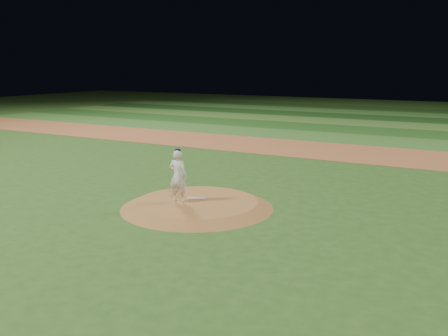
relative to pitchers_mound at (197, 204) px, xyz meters
The scene contains 12 objects.
ground 0.12m from the pitchers_mound, ahead, with size 120.00×120.00×0.00m, color #294F19.
infield_dirt_band 14.00m from the pitchers_mound, 90.00° to the left, with size 70.00×6.00×0.02m, color #99572F.
outfield_stripe_0 19.50m from the pitchers_mound, 90.00° to the left, with size 70.00×5.00×0.02m, color #346625.
outfield_stripe_1 24.50m from the pitchers_mound, 90.00° to the left, with size 70.00×5.00×0.02m, color #1F4B18.
outfield_stripe_2 29.50m from the pitchers_mound, 90.00° to the left, with size 70.00×5.00×0.02m, color #3E6D27.
outfield_stripe_3 34.50m from the pitchers_mound, 90.00° to the left, with size 70.00×5.00×0.02m, color #184014.
outfield_stripe_4 39.50m from the pitchers_mound, 90.00° to the left, with size 70.00×5.00×0.02m, color #366C27.
outfield_stripe_5 44.50m from the pitchers_mound, 90.00° to the left, with size 70.00×5.00×0.02m, color #1C4315.
pitchers_mound is the anchor object (origin of this frame).
pitching_rubber 0.32m from the pitchers_mound, 127.40° to the left, with size 0.67×0.17×0.03m, color beige.
rosin_bag 1.75m from the pitchers_mound, 153.33° to the left, with size 0.12×0.12×0.07m, color white.
pitcher_on_mound 1.27m from the pitchers_mound, 144.81° to the right, with size 0.74×0.53×1.94m.
Camera 1 is at (9.30, -14.70, 5.09)m, focal length 40.00 mm.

